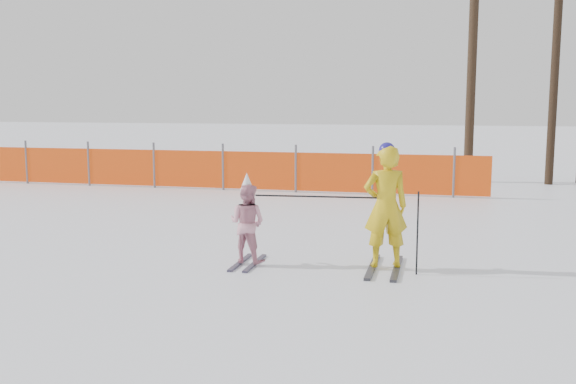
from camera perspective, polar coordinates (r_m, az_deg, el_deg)
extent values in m
plane|color=white|center=(9.34, -0.72, -6.50)|extent=(120.00, 120.00, 0.00)
cube|color=black|center=(9.23, 7.51, -6.61)|extent=(0.09, 1.38, 0.04)
cube|color=black|center=(9.21, 9.63, -6.70)|extent=(0.09, 1.38, 0.04)
imported|color=yellow|center=(9.04, 8.68, -1.29)|extent=(0.71, 0.57, 1.71)
sphere|color=navy|center=(8.95, 8.79, 3.68)|extent=(0.22, 0.22, 0.22)
cube|color=black|center=(9.45, -4.25, -6.26)|extent=(0.09, 1.03, 0.03)
cube|color=black|center=(9.39, -2.97, -6.34)|extent=(0.09, 1.03, 0.03)
imported|color=pink|center=(9.29, -3.64, -2.78)|extent=(0.64, 0.54, 1.15)
cone|color=white|center=(9.20, -3.68, 0.97)|extent=(0.19, 0.19, 0.24)
cylinder|color=black|center=(8.87, 11.43, -3.62)|extent=(0.02, 0.02, 1.15)
cylinder|color=black|center=(9.07, 2.45, -0.41)|extent=(1.72, 0.17, 0.02)
cylinder|color=#595960|center=(20.06, -22.22, 2.47)|extent=(0.06, 0.06, 1.25)
cylinder|color=#595960|center=(18.96, -17.30, 2.42)|extent=(0.06, 0.06, 1.25)
cylinder|color=#595960|center=(18.03, -11.81, 2.35)|extent=(0.06, 0.06, 1.25)
cylinder|color=#595960|center=(17.27, -5.79, 2.24)|extent=(0.06, 0.06, 1.25)
cylinder|color=#595960|center=(16.72, 0.70, 2.09)|extent=(0.06, 0.06, 1.25)
cylinder|color=#595960|center=(16.40, 7.53, 1.91)|extent=(0.06, 0.06, 1.25)
cylinder|color=#595960|center=(16.32, 14.54, 1.69)|extent=(0.06, 0.06, 1.25)
cube|color=#F74B0D|center=(17.47, -7.51, 2.02)|extent=(14.89, 0.03, 1.00)
cylinder|color=#302115|center=(19.67, 16.00, 10.06)|extent=(0.26, 0.26, 6.32)
cylinder|color=black|center=(19.82, 22.65, 10.27)|extent=(0.23, 0.23, 6.69)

